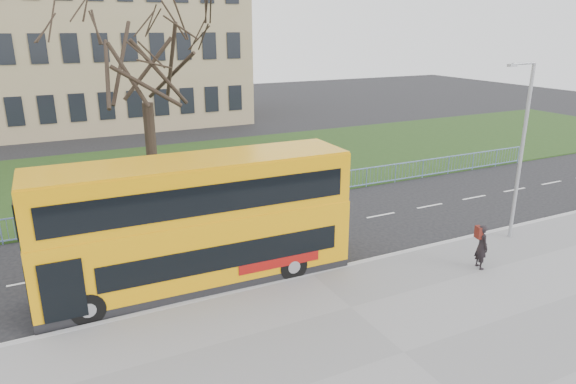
# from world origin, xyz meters

# --- Properties ---
(ground) EXTENTS (120.00, 120.00, 0.00)m
(ground) POSITION_xyz_m (0.00, 0.00, 0.00)
(ground) COLOR black
(ground) RESTS_ON ground
(pavement) EXTENTS (80.00, 10.50, 0.12)m
(pavement) POSITION_xyz_m (0.00, -6.75, 0.06)
(pavement) COLOR slate
(pavement) RESTS_ON ground
(kerb) EXTENTS (80.00, 0.20, 0.14)m
(kerb) POSITION_xyz_m (0.00, -1.55, 0.07)
(kerb) COLOR #9B9B9E
(kerb) RESTS_ON ground
(grass_verge) EXTENTS (80.00, 15.40, 0.08)m
(grass_verge) POSITION_xyz_m (0.00, 14.30, 0.04)
(grass_verge) COLOR #1F3915
(grass_verge) RESTS_ON ground
(guard_railing) EXTENTS (40.00, 0.12, 1.10)m
(guard_railing) POSITION_xyz_m (0.00, 6.60, 0.55)
(guard_railing) COLOR #708CC7
(guard_railing) RESTS_ON ground
(bare_tree) EXTENTS (8.12, 8.12, 11.59)m
(bare_tree) POSITION_xyz_m (-3.00, 10.00, 5.88)
(bare_tree) COLOR black
(bare_tree) RESTS_ON grass_verge
(civic_building) EXTENTS (30.00, 15.00, 14.00)m
(civic_building) POSITION_xyz_m (-5.00, 35.00, 7.00)
(civic_building) COLOR #91805C
(civic_building) RESTS_ON ground
(yellow_bus) EXTENTS (10.53, 2.75, 4.39)m
(yellow_bus) POSITION_xyz_m (-3.70, -0.23, 2.36)
(yellow_bus) COLOR orange
(yellow_bus) RESTS_ON ground
(pedestrian) EXTENTS (0.53, 0.69, 1.67)m
(pedestrian) POSITION_xyz_m (5.75, -3.86, 0.95)
(pedestrian) COLOR black
(pedestrian) RESTS_ON pavement
(street_lamp) EXTENTS (1.52, 0.23, 7.16)m
(street_lamp) POSITION_xyz_m (9.04, -2.29, 4.05)
(street_lamp) COLOR #9C9EA4
(street_lamp) RESTS_ON pavement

